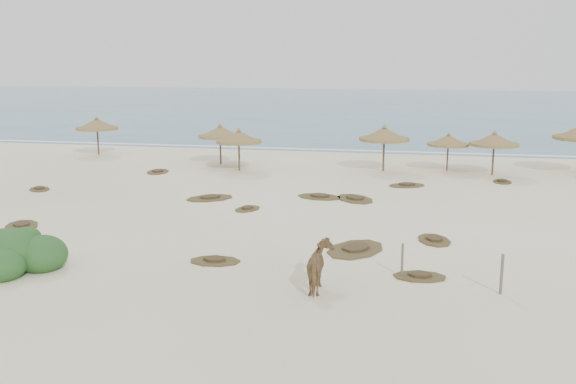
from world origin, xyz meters
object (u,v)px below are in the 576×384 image
horse (321,267)px  bush (11,254)px  palapa_0 (97,125)px  palapa_1 (239,137)px

horse → bush: (-10.54, -0.09, -0.22)m
palapa_0 → horse: 32.02m
palapa_0 → bush: 26.67m
palapa_0 → palapa_1: size_ratio=0.96×
palapa_1 → bush: bearing=-96.3°
horse → bush: horse is taller
palapa_1 → horse: bearing=-67.5°
palapa_1 → horse: 21.82m
palapa_0 → horse: palapa_0 is taller
palapa_0 → palapa_1: bearing=-20.5°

